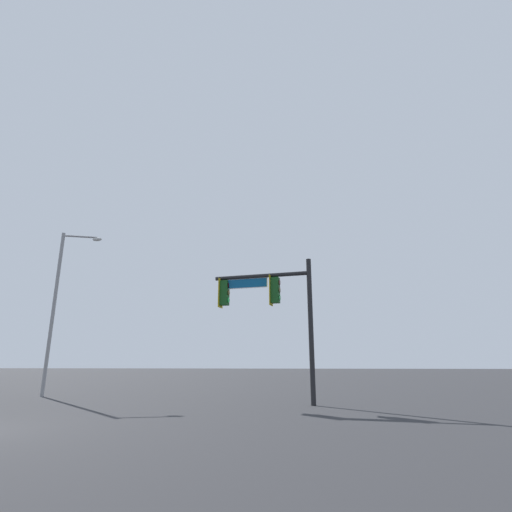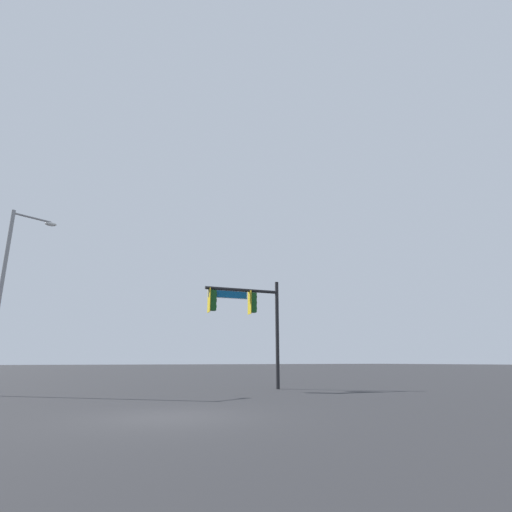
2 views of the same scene
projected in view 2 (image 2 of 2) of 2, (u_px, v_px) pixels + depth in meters
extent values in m
plane|color=#2D2D30|center=(168.00, 418.00, 10.61)|extent=(400.00, 400.00, 0.00)
cylinder|color=black|center=(277.00, 334.00, 22.36)|extent=(0.20, 0.20, 5.90)
cylinder|color=black|center=(242.00, 290.00, 22.21)|extent=(4.23, 0.58, 0.17)
cube|color=gold|center=(250.00, 302.00, 22.20)|extent=(0.08, 0.52, 1.30)
cube|color=#144719|center=(253.00, 303.00, 22.27)|extent=(0.39, 0.35, 1.10)
cylinder|color=#144719|center=(253.00, 292.00, 22.42)|extent=(0.04, 0.04, 0.12)
cylinder|color=#340503|center=(256.00, 297.00, 22.42)|extent=(0.05, 0.22, 0.22)
cylinder|color=#392D05|center=(256.00, 303.00, 22.34)|extent=(0.05, 0.22, 0.22)
cylinder|color=green|center=(256.00, 309.00, 22.25)|extent=(0.05, 0.22, 0.22)
cube|color=gold|center=(209.00, 300.00, 21.37)|extent=(0.08, 0.52, 1.30)
cube|color=#144719|center=(212.00, 300.00, 21.44)|extent=(0.39, 0.35, 1.10)
cylinder|color=#144719|center=(213.00, 289.00, 21.60)|extent=(0.04, 0.04, 0.12)
cylinder|color=#340503|center=(216.00, 295.00, 21.59)|extent=(0.05, 0.22, 0.22)
cylinder|color=#392D05|center=(216.00, 301.00, 21.51)|extent=(0.05, 0.22, 0.22)
cylinder|color=green|center=(216.00, 307.00, 21.43)|extent=(0.05, 0.22, 0.22)
cube|color=#0A4C7F|center=(228.00, 294.00, 21.84)|extent=(2.18, 0.25, 0.38)
cube|color=white|center=(228.00, 294.00, 21.84)|extent=(2.23, 0.24, 0.44)
cylinder|color=gray|center=(33.00, 218.00, 20.24)|extent=(1.70, 0.77, 0.10)
ellipsoid|color=silver|center=(51.00, 224.00, 20.88)|extent=(0.56, 0.28, 0.20)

